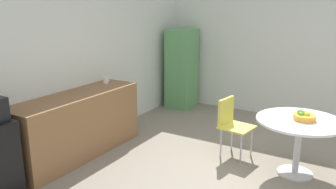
{
  "coord_description": "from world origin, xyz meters",
  "views": [
    {
      "loc": [
        -3.62,
        -0.8,
        2.1
      ],
      "look_at": [
        0.13,
        1.44,
        0.95
      ],
      "focal_mm": 36.34,
      "sensor_mm": 36.0,
      "label": 1
    }
  ],
  "objects_px": {
    "locker_cabinet": "(182,69)",
    "mug_white": "(106,80)",
    "round_table": "(299,131)",
    "chair_yellow": "(231,120)",
    "fruit_bowl": "(304,116)"
  },
  "relations": [
    {
      "from": "locker_cabinet",
      "to": "fruit_bowl",
      "type": "bearing_deg",
      "value": -124.94
    },
    {
      "from": "locker_cabinet",
      "to": "fruit_bowl",
      "type": "relative_size",
      "value": 6.03
    },
    {
      "from": "mug_white",
      "to": "chair_yellow",
      "type": "bearing_deg",
      "value": -79.37
    },
    {
      "from": "locker_cabinet",
      "to": "round_table",
      "type": "relative_size",
      "value": 1.54
    },
    {
      "from": "round_table",
      "to": "mug_white",
      "type": "xyz_separation_m",
      "value": [
        -0.23,
        2.91,
        0.35
      ]
    },
    {
      "from": "locker_cabinet",
      "to": "fruit_bowl",
      "type": "distance_m",
      "value": 3.36
    },
    {
      "from": "round_table",
      "to": "chair_yellow",
      "type": "relative_size",
      "value": 1.28
    },
    {
      "from": "round_table",
      "to": "fruit_bowl",
      "type": "bearing_deg",
      "value": -78.47
    },
    {
      "from": "mug_white",
      "to": "round_table",
      "type": "bearing_deg",
      "value": -85.53
    },
    {
      "from": "locker_cabinet",
      "to": "chair_yellow",
      "type": "xyz_separation_m",
      "value": [
        -1.79,
        -1.78,
        -0.3
      ]
    },
    {
      "from": "mug_white",
      "to": "fruit_bowl",
      "type": "bearing_deg",
      "value": -85.43
    },
    {
      "from": "round_table",
      "to": "fruit_bowl",
      "type": "relative_size",
      "value": 3.91
    },
    {
      "from": "fruit_bowl",
      "to": "mug_white",
      "type": "relative_size",
      "value": 2.1
    },
    {
      "from": "locker_cabinet",
      "to": "mug_white",
      "type": "relative_size",
      "value": 12.68
    },
    {
      "from": "locker_cabinet",
      "to": "mug_white",
      "type": "height_order",
      "value": "locker_cabinet"
    }
  ]
}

